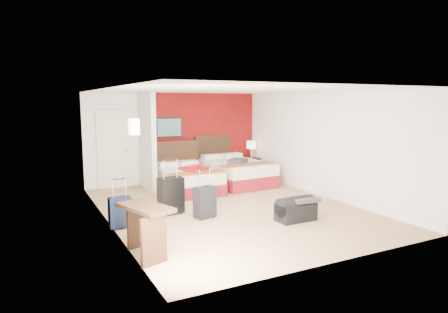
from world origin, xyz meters
TOP-DOWN VIEW (x-y plane):
  - ground at (0.00, 0.00)m, footprint 6.50×6.50m
  - room_walls at (-1.40, 1.42)m, footprint 5.02×6.52m
  - red_accent_panel at (0.75, 3.23)m, footprint 3.50×0.04m
  - partition_wall at (-1.00, 2.61)m, footprint 0.12×1.20m
  - entry_door at (-1.75, 3.20)m, footprint 0.82×0.06m
  - bed_left at (-0.16, 1.89)m, footprint 1.34×1.88m
  - bed_right at (1.33, 2.13)m, footprint 1.59×2.18m
  - red_suitcase_open at (-0.06, 1.79)m, footprint 0.83×0.93m
  - jacket_bundle at (1.23, 1.83)m, footprint 0.64×0.62m
  - nightstand at (2.22, 2.79)m, footprint 0.44×0.44m
  - table_lamp at (2.22, 2.79)m, footprint 0.29×0.29m
  - suitcase_black at (-1.25, 0.15)m, footprint 0.51×0.35m
  - suitcase_charcoal at (-0.76, -0.43)m, footprint 0.44×0.33m
  - suitcase_navy at (-2.37, -0.30)m, footprint 0.39×0.24m
  - duffel_bag at (0.73, -1.37)m, footprint 0.76×0.41m
  - jacket_draped at (0.88, -1.42)m, footprint 0.55×0.48m
  - desk at (-2.32, -1.77)m, footprint 0.72×1.01m

SIDE VIEW (x-z plane):
  - ground at x=0.00m, z-range 0.00..0.00m
  - duffel_bag at x=0.73m, z-range 0.00..0.38m
  - suitcase_navy at x=-2.37m, z-range 0.00..0.54m
  - bed_left at x=-0.16m, z-range 0.00..0.55m
  - nightstand at x=2.22m, z-range 0.00..0.59m
  - suitcase_charcoal at x=-0.76m, z-range 0.00..0.59m
  - bed_right at x=1.33m, z-range 0.00..0.63m
  - suitcase_black at x=-1.25m, z-range 0.00..0.72m
  - desk at x=-2.32m, z-range 0.00..0.76m
  - jacket_draped at x=0.88m, z-range 0.38..0.45m
  - red_suitcase_open at x=-0.06m, z-range 0.55..0.65m
  - jacket_bundle at x=1.23m, z-range 0.63..0.75m
  - table_lamp at x=2.22m, z-range 0.59..1.10m
  - entry_door at x=-1.75m, z-range 0.00..2.05m
  - red_accent_panel at x=0.75m, z-range 0.00..2.50m
  - partition_wall at x=-1.00m, z-range 0.00..2.50m
  - room_walls at x=-1.40m, z-range 0.01..2.51m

